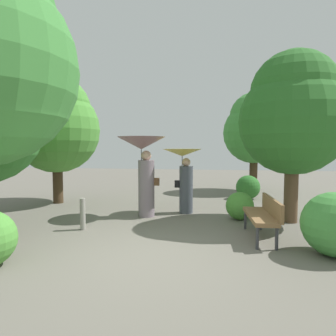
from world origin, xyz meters
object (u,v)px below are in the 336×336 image
at_px(person_right, 184,169).
at_px(tree_near_right, 254,128).
at_px(person_left, 143,159).
at_px(path_marker_post, 83,214).
at_px(park_bench, 264,214).
at_px(tree_mid_right, 293,113).
at_px(tree_near_left, 56,124).

distance_m(person_right, tree_near_right, 5.41).
distance_m(person_left, person_right, 1.21).
relative_size(person_right, path_marker_post, 2.54).
bearing_deg(person_left, park_bench, -124.01).
xyz_separation_m(tree_mid_right, path_marker_post, (-4.78, -1.48, -2.33)).
bearing_deg(tree_mid_right, path_marker_post, -162.82).
xyz_separation_m(tree_near_left, tree_near_right, (6.77, 3.79, 0.05)).
height_order(person_right, tree_near_left, tree_near_left).
xyz_separation_m(tree_near_right, tree_mid_right, (0.26, -5.19, 0.01)).
relative_size(person_left, park_bench, 1.40).
bearing_deg(tree_near_right, tree_mid_right, -87.11).
height_order(tree_near_right, path_marker_post, tree_near_right).
distance_m(person_right, park_bench, 2.88).
relative_size(tree_near_right, path_marker_post, 5.83).
xyz_separation_m(park_bench, tree_near_left, (-6.16, 2.89, 2.12)).
height_order(person_right, tree_near_right, tree_near_right).
height_order(park_bench, path_marker_post, park_bench).
bearing_deg(park_bench, tree_near_right, 171.35).
bearing_deg(tree_near_left, tree_mid_right, -11.29).
bearing_deg(person_left, tree_mid_right, -96.75).
xyz_separation_m(person_right, path_marker_post, (-2.05, -2.07, -0.90)).
xyz_separation_m(person_left, tree_near_left, (-3.28, 1.38, 1.08)).
height_order(person_right, path_marker_post, person_right).
height_order(tree_near_left, path_marker_post, tree_near_left).
relative_size(park_bench, tree_mid_right, 0.37).
bearing_deg(tree_mid_right, tree_near_right, 92.89).
distance_m(person_right, path_marker_post, 3.05).
xyz_separation_m(person_right, tree_near_right, (2.46, 4.60, 1.42)).
bearing_deg(person_right, path_marker_post, 128.72).
xyz_separation_m(person_right, tree_mid_right, (2.72, -0.59, 1.43)).
bearing_deg(tree_near_right, person_left, -124.03).
height_order(person_left, path_marker_post, person_left).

